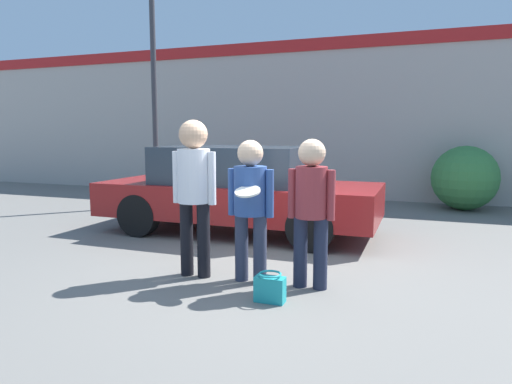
{
  "coord_description": "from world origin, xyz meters",
  "views": [
    {
      "loc": [
        1.78,
        -4.91,
        1.67
      ],
      "look_at": [
        0.0,
        -0.09,
        0.99
      ],
      "focal_mm": 32.0,
      "sensor_mm": 36.0,
      "label": 1
    }
  ],
  "objects_px": {
    "person_right": "(311,202)",
    "person_left": "(194,183)",
    "person_middle_with_frisbee": "(251,199)",
    "street_lamp": "(160,27)",
    "handbag": "(270,288)",
    "shrub": "(465,178)",
    "parked_car_near": "(237,189)"
  },
  "relations": [
    {
      "from": "person_right",
      "to": "parked_car_near",
      "type": "height_order",
      "value": "person_right"
    },
    {
      "from": "person_left",
      "to": "person_right",
      "type": "xyz_separation_m",
      "value": [
        1.35,
        0.06,
        -0.16
      ]
    },
    {
      "from": "street_lamp",
      "to": "person_right",
      "type": "bearing_deg",
      "value": -43.73
    },
    {
      "from": "person_middle_with_frisbee",
      "to": "parked_car_near",
      "type": "height_order",
      "value": "person_middle_with_frisbee"
    },
    {
      "from": "person_left",
      "to": "street_lamp",
      "type": "bearing_deg",
      "value": 125.45
    },
    {
      "from": "shrub",
      "to": "handbag",
      "type": "relative_size",
      "value": 4.62
    },
    {
      "from": "person_right",
      "to": "shrub",
      "type": "relative_size",
      "value": 1.15
    },
    {
      "from": "parked_car_near",
      "to": "handbag",
      "type": "xyz_separation_m",
      "value": [
        1.52,
        -2.82,
        -0.59
      ]
    },
    {
      "from": "person_middle_with_frisbee",
      "to": "street_lamp",
      "type": "relative_size",
      "value": 0.24
    },
    {
      "from": "handbag",
      "to": "shrub",
      "type": "bearing_deg",
      "value": 71.41
    },
    {
      "from": "person_left",
      "to": "shrub",
      "type": "relative_size",
      "value": 1.3
    },
    {
      "from": "street_lamp",
      "to": "shrub",
      "type": "height_order",
      "value": "street_lamp"
    },
    {
      "from": "person_right",
      "to": "handbag",
      "type": "xyz_separation_m",
      "value": [
        -0.27,
        -0.55,
        -0.8
      ]
    },
    {
      "from": "person_right",
      "to": "shrub",
      "type": "height_order",
      "value": "person_right"
    },
    {
      "from": "street_lamp",
      "to": "handbag",
      "type": "distance_m",
      "value": 7.32
    },
    {
      "from": "parked_car_near",
      "to": "handbag",
      "type": "bearing_deg",
      "value": -61.63
    },
    {
      "from": "person_middle_with_frisbee",
      "to": "person_right",
      "type": "bearing_deg",
      "value": 2.16
    },
    {
      "from": "person_left",
      "to": "parked_car_near",
      "type": "bearing_deg",
      "value": 100.72
    },
    {
      "from": "person_middle_with_frisbee",
      "to": "parked_car_near",
      "type": "xyz_separation_m",
      "value": [
        -1.12,
        2.29,
        -0.21
      ]
    },
    {
      "from": "person_left",
      "to": "shrub",
      "type": "bearing_deg",
      "value": 61.63
    },
    {
      "from": "street_lamp",
      "to": "person_middle_with_frisbee",
      "type": "bearing_deg",
      "value": -48.7
    },
    {
      "from": "person_middle_with_frisbee",
      "to": "shrub",
      "type": "distance_m",
      "value": 6.63
    },
    {
      "from": "shrub",
      "to": "parked_car_near",
      "type": "bearing_deg",
      "value": -134.64
    },
    {
      "from": "shrub",
      "to": "handbag",
      "type": "xyz_separation_m",
      "value": [
        -2.22,
        -6.61,
        -0.55
      ]
    },
    {
      "from": "parked_car_near",
      "to": "handbag",
      "type": "height_order",
      "value": "parked_car_near"
    },
    {
      "from": "person_middle_with_frisbee",
      "to": "handbag",
      "type": "distance_m",
      "value": 1.04
    },
    {
      "from": "person_left",
      "to": "person_right",
      "type": "relative_size",
      "value": 1.13
    },
    {
      "from": "person_middle_with_frisbee",
      "to": "parked_car_near",
      "type": "relative_size",
      "value": 0.35
    },
    {
      "from": "person_middle_with_frisbee",
      "to": "person_right",
      "type": "xyz_separation_m",
      "value": [
        0.68,
        0.03,
        0.0
      ]
    },
    {
      "from": "person_right",
      "to": "person_left",
      "type": "bearing_deg",
      "value": -177.48
    },
    {
      "from": "street_lamp",
      "to": "handbag",
      "type": "bearing_deg",
      "value": -49.09
    },
    {
      "from": "person_right",
      "to": "street_lamp",
      "type": "relative_size",
      "value": 0.25
    }
  ]
}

